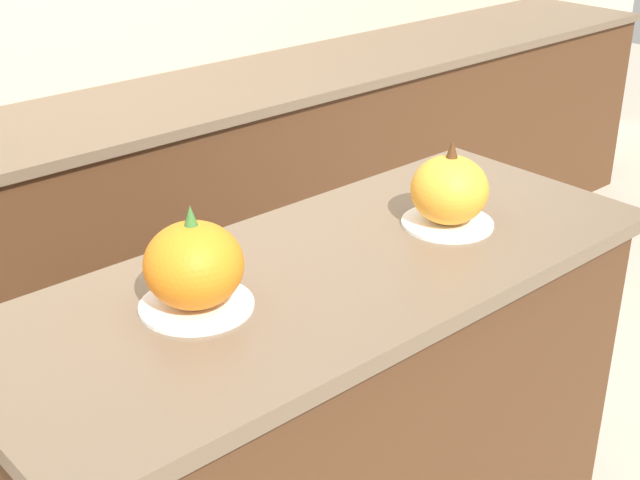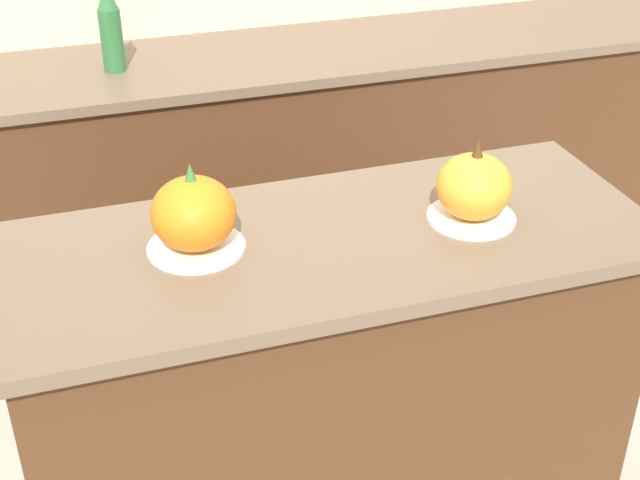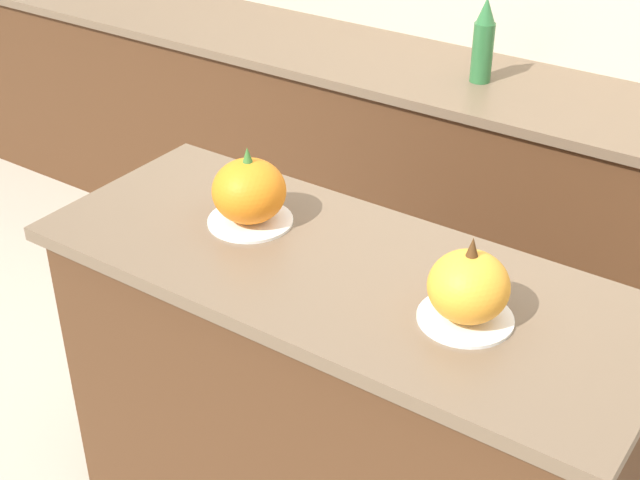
# 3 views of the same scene
# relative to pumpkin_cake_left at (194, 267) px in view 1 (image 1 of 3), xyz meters

# --- Properties ---
(kitchen_island) EXTENTS (1.45, 0.58, 0.95)m
(kitchen_island) POSITION_rel_pumpkin_cake_left_xyz_m (0.29, -0.04, -0.55)
(kitchen_island) COLOR #4C2D19
(kitchen_island) RESTS_ON ground_plane
(back_counter) EXTENTS (6.00, 0.60, 0.89)m
(back_counter) POSITION_rel_pumpkin_cake_left_xyz_m (0.29, 1.33, -0.59)
(back_counter) COLOR #4C2D19
(back_counter) RESTS_ON ground_plane
(pumpkin_cake_left) EXTENTS (0.21, 0.21, 0.20)m
(pumpkin_cake_left) POSITION_rel_pumpkin_cake_left_xyz_m (0.00, 0.00, 0.00)
(pumpkin_cake_left) COLOR white
(pumpkin_cake_left) RESTS_ON kitchen_island
(pumpkin_cake_right) EXTENTS (0.20, 0.20, 0.20)m
(pumpkin_cake_right) POSITION_rel_pumpkin_cake_left_xyz_m (0.61, -0.06, -0.00)
(pumpkin_cake_right) COLOR white
(pumpkin_cake_right) RESTS_ON kitchen_island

